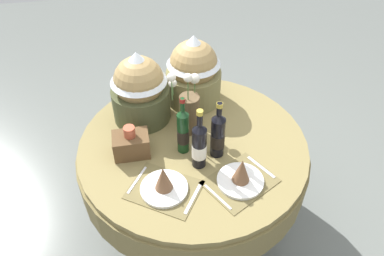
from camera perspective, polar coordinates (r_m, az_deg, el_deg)
The scene contains 11 objects.
ground at distance 2.72m, azimuth 0.13°, elevation -13.57°, with size 8.00×8.00×0.00m, color slate.
dining_table at distance 2.25m, azimuth 0.15°, elevation -4.83°, with size 1.32×1.32×0.75m.
place_setting_left at distance 1.89m, azimuth -4.27°, elevation -8.39°, with size 0.43×0.40×0.16m.
place_setting_right at distance 1.93m, azimuth 7.39°, elevation -7.19°, with size 0.42×0.39×0.16m.
flower_vase at distance 2.13m, azimuth -0.43°, elevation 2.87°, with size 0.18×0.12×0.41m.
wine_bottle_left at distance 2.01m, azimuth -1.36°, elevation -0.46°, with size 0.07×0.07×0.36m.
wine_bottle_centre at distance 1.99m, azimuth 3.92°, elevation -1.05°, with size 0.08×0.08×0.35m.
wine_bottle_right at distance 1.93m, azimuth 1.01°, elevation -2.63°, with size 0.08×0.08×0.37m.
gift_tub_back_left at distance 2.19m, azimuth -7.94°, elevation 6.42°, with size 0.34×0.34×0.45m.
gift_tub_back_centre at distance 2.32m, azimuth 0.23°, elevation 9.06°, with size 0.34×0.34×0.45m.
woven_basket_side_left at distance 2.07m, azimuth -9.16°, elevation -2.37°, with size 0.19×0.14×0.19m.
Camera 1 is at (-0.29, -1.52, 2.25)m, focal length 35.36 mm.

